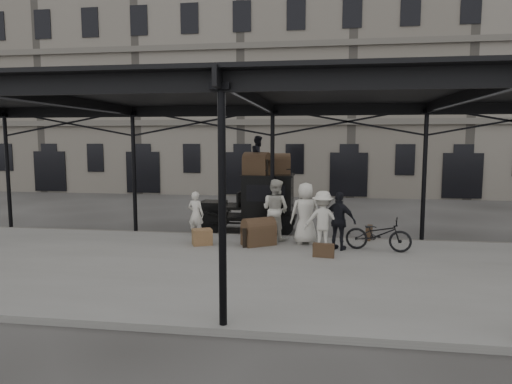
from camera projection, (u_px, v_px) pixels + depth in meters
The scene contains 18 objects.
ground at pixel (265, 253), 13.92m from camera, with size 120.00×120.00×0.00m, color #383533.
platform at pixel (255, 269), 11.95m from camera, with size 28.00×8.00×0.15m, color slate.
canopy at pixel (256, 95), 11.71m from camera, with size 22.50×9.00×4.74m.
building_frontage at pixel (299, 87), 30.81m from camera, with size 64.00×8.00×14.00m, color slate.
taxi at pixel (260, 200), 17.07m from camera, with size 3.65×1.55×2.18m.
porter_left at pixel (196, 214), 15.47m from camera, with size 0.57×0.38×1.57m, color silver.
porter_midleft at pixel (275, 209), 15.10m from camera, with size 0.98×0.76×2.02m, color beige.
porter_centre at pixel (306, 213), 14.48m from camera, with size 0.96×0.62×1.96m, color beige.
porter_official at pixel (339, 221), 13.67m from camera, with size 1.03×0.43×1.76m, color black.
porter_right at pixel (323, 220), 13.80m from camera, with size 1.15×0.66×1.77m, color beige.
bicycle at pixel (378, 234), 13.61m from camera, with size 0.67×1.92×1.01m, color black.
porter_roof at pixel (259, 155), 16.79m from camera, with size 0.69×0.54×1.42m, color black.
steamer_trunk_roof_near at pixel (257, 165), 16.69m from camera, with size 0.94×0.57×0.69m, color #463420, non-canonical shape.
steamer_trunk_roof_far at pixel (278, 165), 17.02m from camera, with size 0.88×0.54×0.64m, color #463420, non-canonical shape.
steamer_trunk_platform at pixel (259, 234), 14.36m from camera, with size 0.99×0.61×0.73m, color #463420, non-canonical shape.
wicker_hamper at pixel (202, 237), 14.40m from camera, with size 0.60×0.45×0.50m, color #8C6240.
suitcase_upright at pixel (369, 233), 15.17m from camera, with size 0.15×0.60×0.45m, color #463420.
suitcase_flat at pixel (324, 250), 12.85m from camera, with size 0.60×0.15×0.40m, color #463420.
Camera 1 is at (1.75, -13.51, 3.46)m, focal length 32.00 mm.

